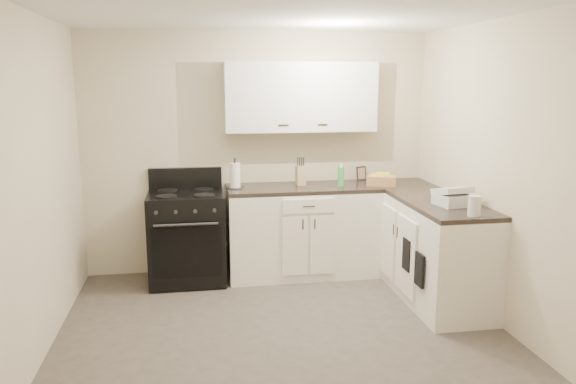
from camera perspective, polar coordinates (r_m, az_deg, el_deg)
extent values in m
plane|color=#473F38|center=(4.57, -0.23, -14.77)|extent=(3.60, 3.60, 0.00)
plane|color=white|center=(4.14, -0.26, 18.13)|extent=(3.60, 3.60, 0.00)
plane|color=beige|center=(5.94, -3.06, 3.94)|extent=(3.60, 0.00, 3.60)
plane|color=beige|center=(4.80, 21.47, 1.43)|extent=(0.00, 3.60, 3.60)
plane|color=beige|center=(4.28, -24.79, 0.04)|extent=(0.00, 3.60, 3.60)
plane|color=beige|center=(2.47, 6.58, -6.65)|extent=(3.60, 0.00, 3.60)
cube|color=white|center=(5.87, 1.49, -4.11)|extent=(1.55, 0.60, 0.90)
cube|color=white|center=(5.58, 13.75, -5.26)|extent=(0.60, 1.90, 0.90)
cube|color=black|center=(5.76, 1.51, 0.40)|extent=(1.55, 0.60, 0.04)
cube|color=black|center=(5.47, 13.97, -0.53)|extent=(0.60, 1.90, 0.04)
cube|color=silver|center=(5.81, 1.27, 9.63)|extent=(1.55, 0.30, 0.70)
cube|color=black|center=(5.74, -10.22, -4.54)|extent=(0.74, 0.64, 0.90)
cube|color=tan|center=(5.80, 1.29, 1.69)|extent=(0.10, 0.09, 0.20)
cylinder|color=white|center=(5.65, -5.40, 1.66)|extent=(0.13, 0.13, 0.25)
cylinder|color=green|center=(5.77, 5.40, 1.56)|extent=(0.07, 0.07, 0.20)
cube|color=black|center=(6.15, 7.46, 1.90)|extent=(0.13, 0.08, 0.15)
cube|color=tan|center=(5.89, 9.46, 1.17)|extent=(0.35, 0.29, 0.10)
cube|color=silver|center=(5.07, 16.41, -0.75)|extent=(0.31, 0.30, 0.10)
cylinder|color=silver|center=(4.71, 18.39, -1.36)|extent=(0.11, 0.11, 0.17)
cube|color=black|center=(4.90, 13.21, -7.70)|extent=(0.02, 0.17, 0.29)
cube|color=black|center=(5.14, 11.97, -6.25)|extent=(0.02, 0.17, 0.29)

